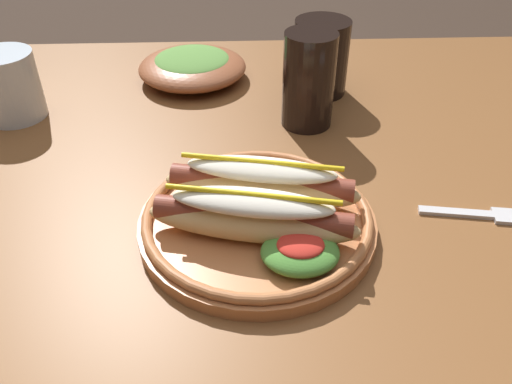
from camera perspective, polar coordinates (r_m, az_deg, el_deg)
dining_table at (r=0.75m, az=-6.38°, el=-3.67°), size 1.34×0.92×0.74m
hot_dog_plate at (r=0.58m, az=0.31°, el=-2.29°), size 0.27×0.27×0.08m
fork at (r=0.66m, az=23.38°, el=-2.28°), size 0.12×0.04×0.00m
soda_cup at (r=0.87m, az=7.11°, el=14.44°), size 0.09×0.09×0.12m
water_cup at (r=0.87m, az=-25.45°, el=10.46°), size 0.09×0.09×0.10m
extra_cup at (r=0.77m, az=5.78°, el=12.08°), size 0.07×0.07×0.14m
side_bowl at (r=0.93m, az=-6.98°, el=13.56°), size 0.18×0.18×0.05m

